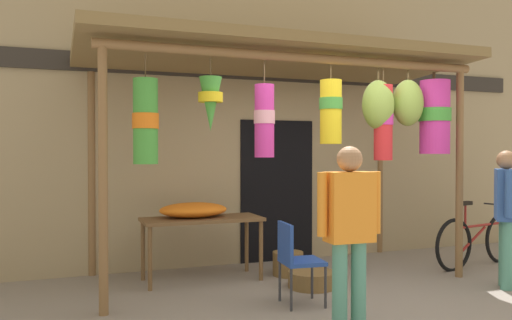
# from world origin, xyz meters

# --- Properties ---
(ground_plane) EXTENTS (30.00, 30.00, 0.00)m
(ground_plane) POSITION_xyz_m (0.00, 0.00, 0.00)
(ground_plane) COLOR gray
(shop_facade) EXTENTS (9.47, 0.29, 4.32)m
(shop_facade) POSITION_xyz_m (0.00, 2.23, 2.16)
(shop_facade) COLOR #9E8966
(shop_facade) RESTS_ON ground_plane
(market_stall_canopy) EXTENTS (4.76, 2.22, 2.82)m
(market_stall_canopy) POSITION_xyz_m (-0.09, 1.03, 2.44)
(market_stall_canopy) COLOR brown
(market_stall_canopy) RESTS_ON ground_plane
(display_table) EXTENTS (1.43, 0.61, 0.76)m
(display_table) POSITION_xyz_m (-1.20, 1.38, 0.68)
(display_table) COLOR brown
(display_table) RESTS_ON ground_plane
(flower_heap_on_table) EXTENTS (0.83, 0.58, 0.18)m
(flower_heap_on_table) POSITION_xyz_m (-1.27, 1.44, 0.85)
(flower_heap_on_table) COLOR orange
(flower_heap_on_table) RESTS_ON display_table
(folding_chair) EXTENTS (0.44, 0.44, 0.84)m
(folding_chair) POSITION_xyz_m (-0.58, 0.04, 0.50)
(folding_chair) COLOR #2347A8
(folding_chair) RESTS_ON ground_plane
(wicker_basket_by_table) EXTENTS (0.54, 0.54, 0.18)m
(wicker_basket_by_table) POSITION_xyz_m (-0.11, 0.60, 0.09)
(wicker_basket_by_table) COLOR brown
(wicker_basket_by_table) RESTS_ON ground_plane
(wicker_basket_spare) EXTENTS (0.38, 0.38, 0.30)m
(wicker_basket_spare) POSITION_xyz_m (-0.12, 1.24, 0.15)
(wicker_basket_spare) COLOR brown
(wicker_basket_spare) RESTS_ON ground_plane
(parked_bicycle) EXTENTS (1.73, 0.50, 0.92)m
(parked_bicycle) POSITION_xyz_m (2.52, 0.81, 0.35)
(parked_bicycle) COLOR black
(parked_bicycle) RESTS_ON ground_plane
(vendor_in_orange) EXTENTS (0.59, 0.24, 1.61)m
(vendor_in_orange) POSITION_xyz_m (-0.51, -0.89, 0.95)
(vendor_in_orange) COLOR #4C8E7A
(vendor_in_orange) RESTS_ON ground_plane
(customer_foreground) EXTENTS (0.43, 0.47, 1.57)m
(customer_foreground) POSITION_xyz_m (1.96, -0.20, 0.92)
(customer_foreground) COLOR #4C8E7A
(customer_foreground) RESTS_ON ground_plane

